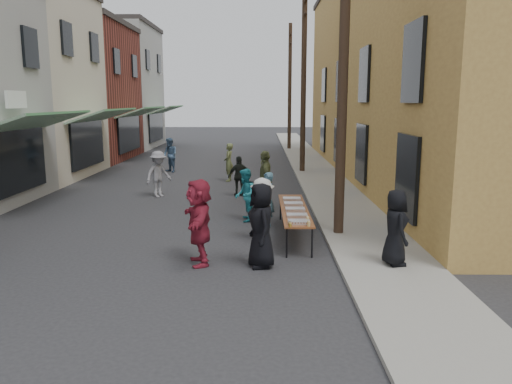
{
  "coord_description": "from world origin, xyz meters",
  "views": [
    {
      "loc": [
        2.24,
        -9.91,
        3.54
      ],
      "look_at": [
        2.11,
        2.38,
        1.3
      ],
      "focal_mm": 35.0,
      "sensor_mm": 36.0,
      "label": 1
    }
  ],
  "objects_px": {
    "utility_pole_mid": "(304,81)",
    "utility_pole_near": "(343,62)",
    "utility_pole_far": "(290,88)",
    "guest_front_c": "(245,195)",
    "catering_tray_sausage": "(299,222)",
    "server": "(395,227)",
    "serving_table": "(294,210)",
    "guest_front_a": "(261,225)"
  },
  "relations": [
    {
      "from": "utility_pole_near",
      "to": "guest_front_c",
      "type": "height_order",
      "value": "utility_pole_near"
    },
    {
      "from": "utility_pole_mid",
      "to": "utility_pole_far",
      "type": "relative_size",
      "value": 1.0
    },
    {
      "from": "utility_pole_far",
      "to": "serving_table",
      "type": "bearing_deg",
      "value": -92.83
    },
    {
      "from": "guest_front_c",
      "to": "serving_table",
      "type": "bearing_deg",
      "value": 38.66
    },
    {
      "from": "utility_pole_far",
      "to": "guest_front_a",
      "type": "height_order",
      "value": "utility_pole_far"
    },
    {
      "from": "utility_pole_far",
      "to": "catering_tray_sausage",
      "type": "xyz_separation_m",
      "value": [
        -1.19,
        -25.68,
        -3.71
      ]
    },
    {
      "from": "utility_pole_mid",
      "to": "server",
      "type": "xyz_separation_m",
      "value": [
        0.78,
        -14.65,
        -3.59
      ]
    },
    {
      "from": "server",
      "to": "utility_pole_near",
      "type": "bearing_deg",
      "value": 9.21
    },
    {
      "from": "server",
      "to": "catering_tray_sausage",
      "type": "bearing_deg",
      "value": 56.61
    },
    {
      "from": "serving_table",
      "to": "server",
      "type": "xyz_separation_m",
      "value": [
        1.97,
        -2.62,
        0.2
      ]
    },
    {
      "from": "utility_pole_mid",
      "to": "utility_pole_far",
      "type": "bearing_deg",
      "value": 90.0
    },
    {
      "from": "guest_front_a",
      "to": "server",
      "type": "height_order",
      "value": "guest_front_a"
    },
    {
      "from": "serving_table",
      "to": "utility_pole_mid",
      "type": "bearing_deg",
      "value": 84.37
    },
    {
      "from": "guest_front_a",
      "to": "server",
      "type": "xyz_separation_m",
      "value": [
        2.84,
        -0.12,
        -0.01
      ]
    },
    {
      "from": "utility_pole_mid",
      "to": "serving_table",
      "type": "height_order",
      "value": "utility_pole_mid"
    },
    {
      "from": "utility_pole_near",
      "to": "catering_tray_sausage",
      "type": "xyz_separation_m",
      "value": [
        -1.19,
        -1.68,
        -3.71
      ]
    },
    {
      "from": "guest_front_a",
      "to": "utility_pole_near",
      "type": "bearing_deg",
      "value": 125.57
    },
    {
      "from": "serving_table",
      "to": "guest_front_a",
      "type": "xyz_separation_m",
      "value": [
        -0.87,
        -2.49,
        0.21
      ]
    },
    {
      "from": "serving_table",
      "to": "server",
      "type": "height_order",
      "value": "server"
    },
    {
      "from": "catering_tray_sausage",
      "to": "utility_pole_mid",
      "type": "bearing_deg",
      "value": 85.05
    },
    {
      "from": "catering_tray_sausage",
      "to": "guest_front_c",
      "type": "height_order",
      "value": "guest_front_c"
    },
    {
      "from": "utility_pole_near",
      "to": "catering_tray_sausage",
      "type": "height_order",
      "value": "utility_pole_near"
    },
    {
      "from": "guest_front_c",
      "to": "utility_pole_near",
      "type": "bearing_deg",
      "value": 56.79
    },
    {
      "from": "utility_pole_far",
      "to": "guest_front_c",
      "type": "relative_size",
      "value": 5.69
    },
    {
      "from": "catering_tray_sausage",
      "to": "serving_table",
      "type": "bearing_deg",
      "value": 90.0
    },
    {
      "from": "utility_pole_mid",
      "to": "guest_front_c",
      "type": "bearing_deg",
      "value": -103.79
    },
    {
      "from": "guest_front_a",
      "to": "utility_pole_mid",
      "type": "bearing_deg",
      "value": 156.68
    },
    {
      "from": "utility_pole_near",
      "to": "guest_front_c",
      "type": "distance_m",
      "value": 4.79
    },
    {
      "from": "utility_pole_near",
      "to": "utility_pole_mid",
      "type": "xyz_separation_m",
      "value": [
        0.0,
        12.0,
        0.0
      ]
    },
    {
      "from": "utility_pole_far",
      "to": "catering_tray_sausage",
      "type": "relative_size",
      "value": 18.0
    },
    {
      "from": "utility_pole_near",
      "to": "serving_table",
      "type": "relative_size",
      "value": 2.25
    },
    {
      "from": "guest_front_a",
      "to": "guest_front_c",
      "type": "height_order",
      "value": "guest_front_a"
    },
    {
      "from": "serving_table",
      "to": "catering_tray_sausage",
      "type": "distance_m",
      "value": 1.65
    },
    {
      "from": "utility_pole_near",
      "to": "guest_front_a",
      "type": "bearing_deg",
      "value": -129.17
    },
    {
      "from": "catering_tray_sausage",
      "to": "server",
      "type": "relative_size",
      "value": 0.31
    },
    {
      "from": "serving_table",
      "to": "guest_front_c",
      "type": "relative_size",
      "value": 2.53
    },
    {
      "from": "utility_pole_near",
      "to": "guest_front_c",
      "type": "xyz_separation_m",
      "value": [
        -2.54,
        1.64,
        -3.71
      ]
    },
    {
      "from": "serving_table",
      "to": "server",
      "type": "bearing_deg",
      "value": -53.08
    },
    {
      "from": "serving_table",
      "to": "utility_pole_near",
      "type": "bearing_deg",
      "value": 1.52
    },
    {
      "from": "utility_pole_mid",
      "to": "utility_pole_near",
      "type": "bearing_deg",
      "value": -90.0
    },
    {
      "from": "guest_front_a",
      "to": "guest_front_c",
      "type": "distance_m",
      "value": 4.2
    },
    {
      "from": "server",
      "to": "utility_pole_mid",
      "type": "bearing_deg",
      "value": -4.15
    }
  ]
}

